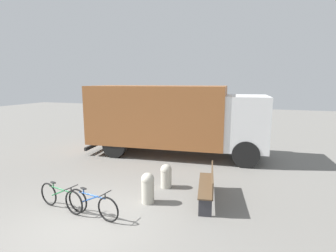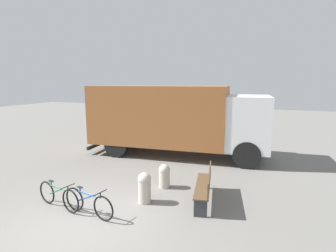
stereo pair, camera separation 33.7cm
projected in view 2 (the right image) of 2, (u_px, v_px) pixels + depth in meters
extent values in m
plane|color=slate|center=(79.00, 222.00, 6.44)|extent=(60.00, 60.00, 0.00)
cube|color=#99592D|center=(159.00, 115.00, 12.34)|extent=(6.43, 3.08, 2.68)
cube|color=silver|center=(248.00, 122.00, 11.27)|extent=(1.96, 2.63, 2.28)
cube|color=black|center=(101.00, 143.00, 13.49)|extent=(0.29, 2.47, 0.16)
cylinder|color=black|center=(246.00, 142.00, 12.54)|extent=(1.11, 0.36, 1.09)
cylinder|color=black|center=(247.00, 155.00, 10.39)|extent=(1.11, 0.36, 1.09)
cylinder|color=black|center=(136.00, 136.00, 14.12)|extent=(1.11, 0.36, 1.09)
cylinder|color=black|center=(116.00, 145.00, 11.96)|extent=(1.11, 0.36, 1.09)
cube|color=brown|center=(203.00, 185.00, 7.53)|extent=(0.73, 2.01, 0.04)
cube|color=brown|center=(209.00, 179.00, 7.46)|extent=(0.37, 1.95, 0.47)
cube|color=#2D2D33|center=(200.00, 209.00, 6.66)|extent=(0.34, 0.11, 0.46)
cube|color=#2D2D33|center=(204.00, 182.00, 8.48)|extent=(0.34, 0.11, 0.46)
torus|color=black|center=(47.00, 192.00, 7.41)|extent=(0.65, 0.18, 0.65)
torus|color=black|center=(71.00, 201.00, 6.87)|extent=(0.65, 0.18, 0.65)
cylinder|color=#26723F|center=(58.00, 188.00, 7.10)|extent=(0.86, 0.21, 0.04)
cylinder|color=#26723F|center=(56.00, 191.00, 7.16)|extent=(0.58, 0.15, 0.31)
cylinder|color=#26723F|center=(51.00, 184.00, 7.24)|extent=(0.03, 0.03, 0.11)
ellipsoid|color=black|center=(51.00, 181.00, 7.22)|extent=(0.23, 0.13, 0.05)
cylinder|color=black|center=(68.00, 189.00, 6.85)|extent=(0.03, 0.03, 0.14)
cylinder|color=black|center=(68.00, 186.00, 6.84)|extent=(0.11, 0.44, 0.02)
torus|color=black|center=(75.00, 199.00, 6.98)|extent=(0.65, 0.15, 0.65)
torus|color=black|center=(103.00, 208.00, 6.47)|extent=(0.65, 0.15, 0.65)
cylinder|color=#1E4C9E|center=(88.00, 194.00, 6.68)|extent=(0.87, 0.18, 0.04)
cylinder|color=#1E4C9E|center=(86.00, 198.00, 6.74)|extent=(0.58, 0.13, 0.31)
cylinder|color=#1E4C9E|center=(80.00, 190.00, 6.82)|extent=(0.03, 0.03, 0.11)
ellipsoid|color=black|center=(80.00, 187.00, 6.80)|extent=(0.23, 0.12, 0.05)
cylinder|color=black|center=(100.00, 195.00, 6.46)|extent=(0.03, 0.03, 0.14)
cylinder|color=black|center=(100.00, 193.00, 6.45)|extent=(0.10, 0.44, 0.02)
cylinder|color=#B2AD9E|center=(145.00, 191.00, 7.47)|extent=(0.36, 0.36, 0.70)
sphere|color=#B2AD9E|center=(144.00, 179.00, 7.41)|extent=(0.38, 0.38, 0.38)
cylinder|color=#B2AD9E|center=(164.00, 179.00, 8.55)|extent=(0.35, 0.35, 0.59)
sphere|color=#B2AD9E|center=(164.00, 170.00, 8.50)|extent=(0.37, 0.37, 0.37)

